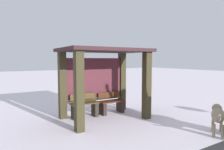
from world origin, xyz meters
The scene contains 5 objects.
ground_plane centered at (0.00, 0.00, 0.00)m, with size 60.00×60.00×0.00m, color white.
bus_shelter centered at (0.00, 0.15, 1.58)m, with size 2.70×1.80×2.22m.
bench_left_inside centered at (-0.51, 0.42, 0.34)m, with size 0.92×0.37×0.77m.
bench_center_inside centered at (0.51, 0.42, 0.31)m, with size 0.92×0.42×0.73m.
dog centered at (1.80, -2.65, 0.48)m, with size 0.96×0.71×0.69m.
Camera 1 is at (-3.07, -5.50, 1.88)m, focal length 32.10 mm.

